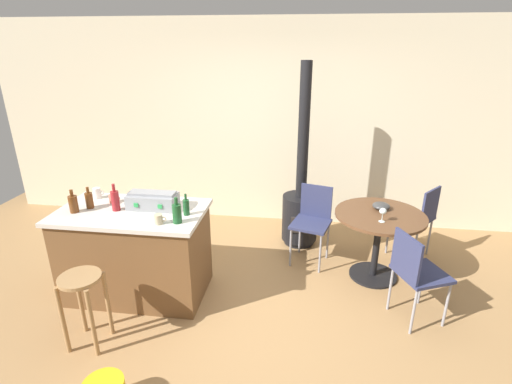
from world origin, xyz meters
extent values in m
plane|color=#A37A4C|center=(0.00, 0.00, 0.00)|extent=(8.80, 8.80, 0.00)
cube|color=beige|center=(0.00, 2.26, 1.35)|extent=(8.00, 0.10, 2.70)
cube|color=brown|center=(-1.27, 0.27, 0.43)|extent=(1.33, 0.73, 0.86)
cube|color=beige|center=(-1.27, 0.27, 0.88)|extent=(1.39, 0.79, 0.04)
cylinder|color=#A37A4C|center=(-1.26, -0.35, 0.31)|extent=(0.04, 0.04, 0.62)
cylinder|color=#A37A4C|center=(-1.51, -0.35, 0.31)|extent=(0.04, 0.04, 0.62)
cylinder|color=#A37A4C|center=(-1.51, -0.60, 0.31)|extent=(0.04, 0.04, 0.62)
cylinder|color=#A37A4C|center=(-1.26, -0.60, 0.31)|extent=(0.04, 0.04, 0.62)
cylinder|color=#A37A4C|center=(-1.39, -0.48, 0.64)|extent=(0.33, 0.33, 0.03)
cylinder|color=black|center=(1.13, 0.88, 0.01)|extent=(0.51, 0.51, 0.02)
cylinder|color=black|center=(1.13, 0.88, 0.36)|extent=(0.07, 0.07, 0.71)
cylinder|color=brown|center=(1.13, 0.88, 0.73)|extent=(0.92, 0.92, 0.03)
cube|color=navy|center=(1.60, 1.43, 0.48)|extent=(0.56, 0.56, 0.03)
cube|color=navy|center=(1.74, 1.31, 0.68)|extent=(0.25, 0.29, 0.40)
cylinder|color=gray|center=(1.62, 1.19, 0.23)|extent=(0.02, 0.02, 0.47)
cylinder|color=gray|center=(1.84, 1.45, 0.23)|extent=(0.02, 0.02, 0.47)
cylinder|color=gray|center=(1.58, 1.67, 0.23)|extent=(0.02, 0.02, 0.47)
cylinder|color=gray|center=(1.36, 1.41, 0.23)|extent=(0.02, 0.02, 0.47)
cube|color=navy|center=(0.43, 1.08, 0.48)|extent=(0.49, 0.49, 0.03)
cube|color=navy|center=(0.48, 1.26, 0.68)|extent=(0.35, 0.12, 0.40)
cylinder|color=gray|center=(0.64, 1.19, 0.23)|extent=(0.02, 0.02, 0.47)
cylinder|color=gray|center=(0.31, 1.29, 0.23)|extent=(0.02, 0.02, 0.47)
cylinder|color=gray|center=(0.22, 0.96, 0.23)|extent=(0.02, 0.02, 0.47)
cylinder|color=gray|center=(0.55, 0.87, 0.23)|extent=(0.02, 0.02, 0.47)
cube|color=navy|center=(1.41, 0.23, 0.47)|extent=(0.53, 0.53, 0.03)
cube|color=navy|center=(1.23, 0.15, 0.67)|extent=(0.17, 0.34, 0.40)
cylinder|color=gray|center=(1.19, 0.32, 0.23)|extent=(0.02, 0.02, 0.46)
cylinder|color=gray|center=(1.32, 0.00, 0.23)|extent=(0.02, 0.02, 0.46)
cylinder|color=gray|center=(1.63, 0.14, 0.23)|extent=(0.02, 0.02, 0.46)
cylinder|color=gray|center=(1.50, 0.45, 0.23)|extent=(0.02, 0.02, 0.46)
cylinder|color=black|center=(0.30, 1.54, 0.03)|extent=(0.37, 0.37, 0.06)
cylinder|color=black|center=(0.30, 1.54, 0.35)|extent=(0.44, 0.44, 0.57)
cube|color=#2D2826|center=(0.30, 1.32, 0.35)|extent=(0.20, 0.02, 0.20)
cylinder|color=black|center=(0.30, 1.54, 1.42)|extent=(0.13, 0.13, 1.58)
cube|color=gray|center=(-1.08, 0.36, 0.97)|extent=(0.46, 0.23, 0.14)
cube|color=gray|center=(-1.08, 0.36, 1.05)|extent=(0.44, 0.14, 0.02)
cube|color=green|center=(-1.20, 0.24, 0.97)|extent=(0.04, 0.01, 0.04)
cube|color=green|center=(-0.97, 0.24, 0.97)|extent=(0.04, 0.01, 0.04)
cylinder|color=#603314|center=(-1.68, 0.27, 0.98)|extent=(0.07, 0.07, 0.15)
cylinder|color=#603314|center=(-1.68, 0.27, 1.09)|extent=(0.03, 0.03, 0.06)
cylinder|color=#194C23|center=(-0.72, 0.25, 0.98)|extent=(0.06, 0.06, 0.15)
cylinder|color=#194C23|center=(-0.72, 0.25, 1.08)|extent=(0.02, 0.02, 0.06)
cylinder|color=#603314|center=(-1.77, 0.16, 0.98)|extent=(0.08, 0.08, 0.16)
cylinder|color=#603314|center=(-1.77, 0.16, 1.09)|extent=(0.03, 0.03, 0.06)
cylinder|color=#194C23|center=(-0.75, 0.07, 0.99)|extent=(0.08, 0.08, 0.17)
cylinder|color=#194C23|center=(-0.75, 0.07, 1.11)|extent=(0.03, 0.03, 0.07)
cylinder|color=maroon|center=(-1.40, 0.26, 1.00)|extent=(0.07, 0.07, 0.19)
cylinder|color=maroon|center=(-1.40, 0.26, 1.13)|extent=(0.03, 0.03, 0.07)
cylinder|color=#DB6651|center=(-1.53, 0.43, 0.94)|extent=(0.08, 0.08, 0.08)
torus|color=#DB6651|center=(-1.48, 0.43, 0.95)|extent=(0.05, 0.01, 0.05)
cylinder|color=white|center=(-1.74, 0.52, 0.96)|extent=(0.08, 0.08, 0.11)
torus|color=white|center=(-1.69, 0.52, 0.96)|extent=(0.05, 0.01, 0.05)
cylinder|color=tan|center=(-0.90, 0.03, 0.95)|extent=(0.07, 0.07, 0.09)
torus|color=tan|center=(-0.85, 0.03, 0.95)|extent=(0.05, 0.01, 0.05)
cylinder|color=silver|center=(1.11, 0.69, 0.75)|extent=(0.06, 0.06, 0.00)
cylinder|color=silver|center=(1.11, 0.69, 0.79)|extent=(0.01, 0.01, 0.08)
ellipsoid|color=silver|center=(1.11, 0.69, 0.86)|extent=(0.07, 0.07, 0.06)
ellipsoid|color=#383838|center=(1.15, 1.01, 0.78)|extent=(0.18, 0.18, 0.07)
camera|label=1|loc=(0.35, -2.85, 2.37)|focal=26.97mm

